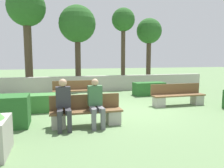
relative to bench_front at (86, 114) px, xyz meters
name	(u,v)px	position (x,y,z in m)	size (l,w,h in m)	color
ground_plane	(130,111)	(1.71, 1.26, -0.32)	(60.00, 60.00, 0.00)	#607F51
perimeter_wall	(101,83)	(1.71, 5.97, 0.11)	(12.44, 0.30, 0.85)	#ADA89E
bench_front	(86,114)	(0.00, 0.00, 0.00)	(1.96, 0.48, 0.82)	brown
bench_left_side	(178,97)	(3.83, 1.62, 0.01)	(2.14, 0.48, 0.82)	brown
bench_right_side	(76,92)	(0.09, 3.87, 0.00)	(2.02, 0.49, 0.82)	brown
person_seated_man	(96,101)	(0.24, -0.14, 0.38)	(0.38, 0.64, 1.28)	slate
person_seated_woman	(63,102)	(-0.61, -0.14, 0.39)	(0.38, 0.64, 1.30)	#333338
hedge_block_near_right	(149,89)	(3.71, 4.04, 0.00)	(1.53, 0.68, 0.64)	#286028
hedge_block_mid_left	(39,103)	(-1.35, 1.98, -0.02)	(1.70, 0.70, 0.59)	#3D7A38
tree_leftmost	(26,11)	(-2.21, 7.52, 4.14)	(2.11, 2.11, 5.71)	#473828
tree_center_left	(77,25)	(0.60, 7.55, 3.45)	(2.19, 2.19, 4.95)	#473828
tree_center_right	(123,23)	(3.46, 7.51, 3.71)	(1.45, 1.45, 4.94)	#473828
tree_rightmost	(149,33)	(5.34, 7.78, 3.17)	(1.66, 1.66, 4.44)	#473828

